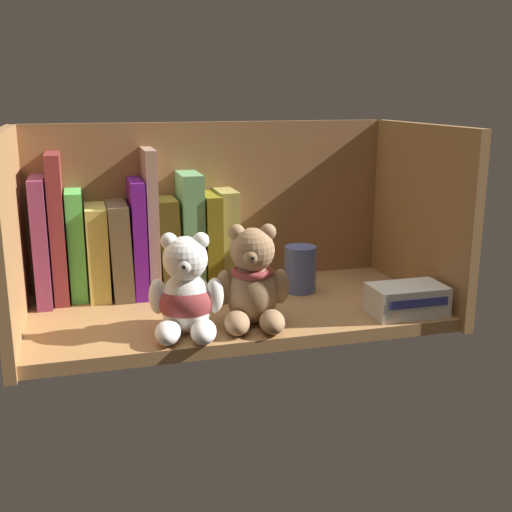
% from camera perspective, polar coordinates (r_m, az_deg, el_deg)
% --- Properties ---
extents(shelf_board, '(0.64, 0.31, 0.02)m').
position_cam_1_polar(shelf_board, '(1.05, -2.05, -5.01)').
color(shelf_board, '#9E7042').
rests_on(shelf_board, ground).
extents(shelf_back_panel, '(0.67, 0.01, 0.31)m').
position_cam_1_polar(shelf_back_panel, '(1.16, -4.00, 4.31)').
color(shelf_back_panel, brown).
rests_on(shelf_back_panel, ground).
extents(shelf_side_panel_left, '(0.02, 0.34, 0.31)m').
position_cam_1_polar(shelf_side_panel_left, '(0.99, -21.11, 1.52)').
color(shelf_side_panel_left, '#9E7042').
rests_on(shelf_side_panel_left, ground).
extents(shelf_side_panel_right, '(0.02, 0.34, 0.31)m').
position_cam_1_polar(shelf_side_panel_right, '(1.13, 14.42, 3.58)').
color(shelf_side_panel_right, '#9E7042').
rests_on(shelf_side_panel_right, ground).
extents(book_0, '(0.02, 0.15, 0.21)m').
position_cam_1_polar(book_0, '(1.11, -18.64, 1.51)').
color(book_0, '#803258').
rests_on(book_0, shelf_board).
extents(book_1, '(0.02, 0.12, 0.24)m').
position_cam_1_polar(book_1, '(1.11, -17.35, 2.53)').
color(book_1, maroon).
rests_on(book_1, shelf_board).
extents(book_2, '(0.03, 0.10, 0.18)m').
position_cam_1_polar(book_2, '(1.11, -15.80, 1.05)').
color(book_2, '#52C350').
rests_on(book_2, shelf_board).
extents(book_3, '(0.03, 0.13, 0.16)m').
position_cam_1_polar(book_3, '(1.12, -14.05, 0.54)').
color(book_3, gold).
rests_on(book_3, shelf_board).
extents(book_4, '(0.04, 0.14, 0.16)m').
position_cam_1_polar(book_4, '(1.12, -12.18, 0.75)').
color(book_4, brown).
rests_on(book_4, shelf_board).
extents(book_5, '(0.02, 0.14, 0.20)m').
position_cam_1_polar(book_5, '(1.12, -10.64, 1.79)').
color(book_5, '#621587').
rests_on(book_5, shelf_board).
extents(book_6, '(0.02, 0.12, 0.25)m').
position_cam_1_polar(book_6, '(1.11, -9.49, 3.14)').
color(book_6, tan).
rests_on(book_6, shelf_board).
extents(book_7, '(0.04, 0.10, 0.16)m').
position_cam_1_polar(book_7, '(1.12, -7.90, 1.08)').
color(book_7, olive).
rests_on(book_7, shelf_board).
extents(book_8, '(0.04, 0.12, 0.21)m').
position_cam_1_polar(book_8, '(1.13, -6.01, 2.28)').
color(book_8, '#609B5F').
rests_on(book_8, shelf_board).
extents(book_9, '(0.03, 0.13, 0.17)m').
position_cam_1_polar(book_9, '(1.14, -4.27, 1.47)').
color(book_9, '#736412').
rests_on(book_9, shelf_board).
extents(book_10, '(0.04, 0.09, 0.17)m').
position_cam_1_polar(book_10, '(1.14, -2.66, 1.67)').
color(book_10, '#AB9B4B').
rests_on(book_10, shelf_board).
extents(teddy_bear_larger, '(0.11, 0.12, 0.15)m').
position_cam_1_polar(teddy_bear_larger, '(0.92, -6.27, -3.48)').
color(teddy_bear_larger, white).
rests_on(teddy_bear_larger, shelf_board).
extents(teddy_bear_smaller, '(0.11, 0.12, 0.15)m').
position_cam_1_polar(teddy_bear_smaller, '(0.94, -0.30, -2.43)').
color(teddy_bear_smaller, '#93704C').
rests_on(teddy_bear_smaller, shelf_board).
extents(pillar_candle, '(0.06, 0.06, 0.08)m').
position_cam_1_polar(pillar_candle, '(1.11, 3.97, -1.18)').
color(pillar_candle, '#4C5B99').
rests_on(pillar_candle, shelf_board).
extents(small_product_box, '(0.12, 0.07, 0.05)m').
position_cam_1_polar(small_product_box, '(1.03, 13.37, -3.84)').
color(small_product_box, silver).
rests_on(small_product_box, shelf_board).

